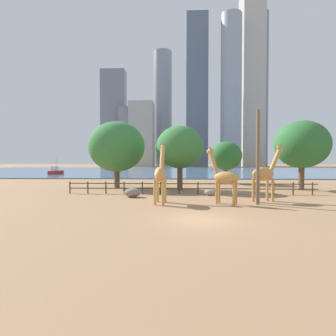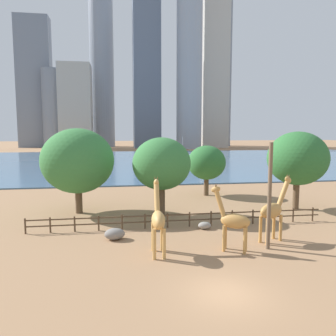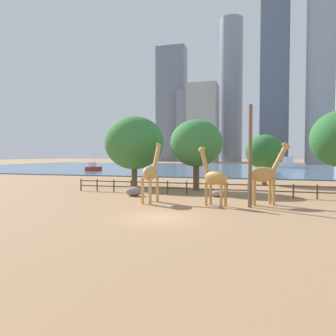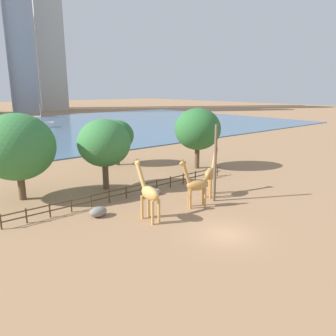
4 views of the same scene
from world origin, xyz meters
name	(u,v)px [view 4 (image 4 of 4)]	position (x,y,z in m)	size (l,w,h in m)	color
giraffe_tall	(149,193)	(-2.79, 6.02, 2.43)	(1.02, 3.55, 5.11)	tan
giraffe_companion	(196,185)	(2.42, 5.75, 2.18)	(2.73, 1.84, 4.71)	#C18C47
giraffe_young	(211,173)	(6.13, 7.28, 2.39)	(3.40, 2.09, 5.04)	#C18C47
utility_pole	(215,164)	(5.06, 5.77, 3.80)	(0.28, 0.28, 7.60)	brown
boulder_near_fence	(98,212)	(-5.77, 9.47, 0.44)	(1.58, 1.17, 0.88)	gray
boulder_by_pole	(156,192)	(1.85, 11.09, 0.31)	(1.14, 0.82, 0.61)	gray
enclosure_fence	(135,189)	(-0.12, 12.00, 0.76)	(26.12, 0.14, 1.30)	#4C3826
tree_left_large	(104,143)	(-1.18, 16.26, 5.16)	(5.74, 5.74, 7.77)	brown
tree_center_broad	(17,147)	(-9.45, 18.47, 5.37)	(7.29, 7.29, 8.67)	brown
tree_right_tall	(117,136)	(5.97, 25.58, 4.29)	(4.94, 4.94, 6.54)	brown
tree_left_small	(198,129)	(13.47, 16.69, 5.47)	(6.32, 6.32, 8.34)	brown
boat_ferry	(39,124)	(12.62, 78.08, 1.29)	(7.72, 4.55, 6.55)	silver
skyline_tower_needle	(17,6)	(28.90, 141.31, 44.63)	(12.17, 12.17, 89.26)	#939EAD
skyline_tower_short	(51,7)	(54.23, 168.77, 52.57)	(10.30, 10.30, 105.15)	slate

